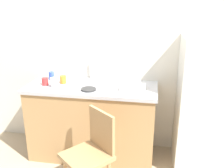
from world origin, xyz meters
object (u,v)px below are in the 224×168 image
cup_blue (51,76)px  cup_white (54,82)px  refrigerator (205,106)px  hotplate (89,89)px  cup_red (45,81)px  cup_orange (63,79)px  chair (92,152)px  dish_tray (133,87)px

cup_blue → cup_white: bearing=-62.4°
refrigerator → cup_white: refrigerator is taller
hotplate → cup_red: (-0.55, 0.08, 0.04)m
hotplate → cup_orange: 0.41m
refrigerator → hotplate: 1.31m
chair → dish_tray: dish_tray is taller
chair → hotplate: 0.71m
chair → hotplate: hotplate is taller
hotplate → cup_blue: size_ratio=1.75×
refrigerator → dish_tray: (-0.81, -0.06, 0.19)m
hotplate → cup_blue: (-0.56, 0.31, 0.04)m
cup_red → cup_orange: bearing=27.8°
cup_orange → refrigerator: bearing=-0.5°
refrigerator → cup_orange: bearing=179.5°
chair → cup_orange: (-0.52, 0.72, 0.47)m
cup_red → hotplate: bearing=-8.5°
dish_tray → cup_red: cup_red is taller
chair → cup_white: cup_white is taller
cup_orange → cup_white: (-0.06, -0.15, 0.01)m
hotplate → cup_blue: bearing=151.3°
dish_tray → cup_orange: cup_orange is taller
dish_tray → cup_red: 1.03m
cup_orange → cup_blue: (-0.20, 0.13, 0.00)m
cup_orange → cup_blue: bearing=147.6°
refrigerator → hotplate: size_ratio=8.89×
cup_white → refrigerator: bearing=4.3°
hotplate → cup_red: cup_red is taller
hotplate → cup_orange: (-0.36, 0.18, 0.04)m
chair → cup_white: size_ratio=8.18×
hotplate → cup_white: size_ratio=1.56×
cup_orange → hotplate: bearing=-26.5°
hotplate → cup_blue: 0.64m
cup_blue → cup_red: (0.02, -0.23, -0.00)m
chair → hotplate: size_ratio=5.24×
cup_orange → cup_red: cup_orange is taller
dish_tray → cup_white: size_ratio=2.57×
refrigerator → hotplate: bearing=-172.7°
cup_orange → cup_white: 0.16m
cup_red → cup_blue: bearing=93.8°
refrigerator → cup_blue: (-1.85, 0.14, 0.21)m
cup_blue → cup_red: size_ratio=1.08×
chair → dish_tray: size_ratio=3.18×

